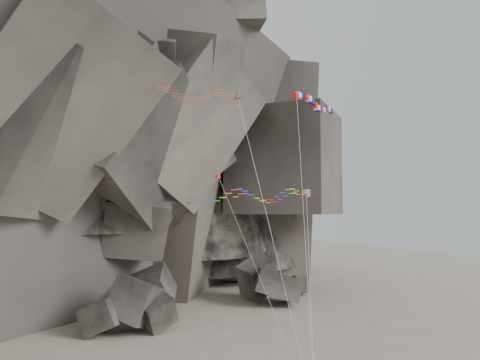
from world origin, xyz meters
TOP-DOWN VIEW (x-y plane):
  - headland at (0.00, 70.00)m, footprint 110.00×70.00m
  - boulder_field at (8.59, 34.37)m, footprint 72.24×15.48m
  - delta_kite at (-4.74, 3.08)m, footprint 10.63×8.81m
  - banner_kite at (11.21, 3.48)m, footprint 15.08×11.67m
  - parafoil_kite at (1.51, 2.50)m, footprint 14.42×8.14m
  - pennant_kite at (-2.89, -0.97)m, footprint 6.48×5.53m

SIDE VIEW (x-z plane):
  - boulder_field at x=8.59m, z-range -2.32..7.35m
  - pennant_kite at x=-2.89m, z-range 7.14..27.33m
  - parafoil_kite at x=1.51m, z-range 10.57..29.64m
  - delta_kite at x=-4.74m, z-range 14.89..43.82m
  - banner_kite at x=11.21m, z-range 15.60..44.88m
  - headland at x=0.00m, z-range 0.00..84.00m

